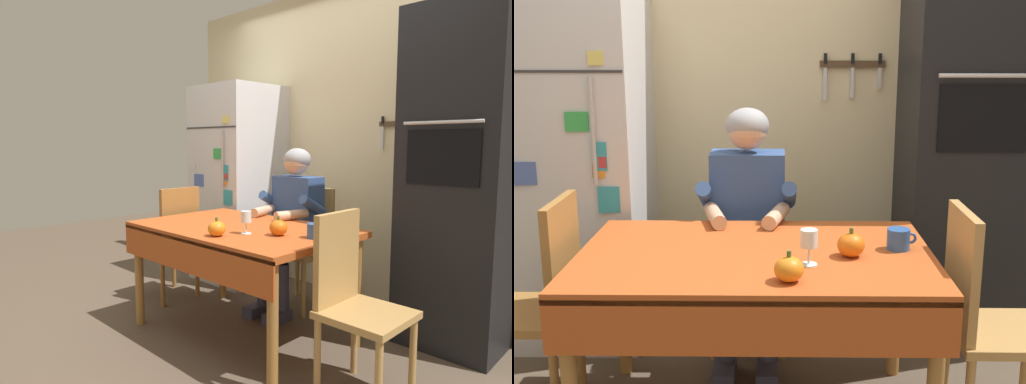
% 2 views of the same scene
% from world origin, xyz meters
% --- Properties ---
extents(back_wall_assembly, '(3.70, 0.13, 2.60)m').
position_xyz_m(back_wall_assembly, '(0.05, 1.35, 1.30)').
color(back_wall_assembly, beige).
rests_on(back_wall_assembly, ground).
extents(refrigerator, '(0.68, 0.71, 1.80)m').
position_xyz_m(refrigerator, '(-0.95, 0.96, 0.90)').
color(refrigerator, silver).
rests_on(refrigerator, ground).
extents(wall_oven, '(0.60, 0.64, 2.10)m').
position_xyz_m(wall_oven, '(1.05, 1.00, 1.05)').
color(wall_oven, black).
rests_on(wall_oven, ground).
extents(dining_table, '(1.40, 0.90, 0.74)m').
position_xyz_m(dining_table, '(0.00, 0.08, 0.66)').
color(dining_table, '#9E6B33').
rests_on(dining_table, ground).
extents(chair_behind_person, '(0.40, 0.40, 0.93)m').
position_xyz_m(chair_behind_person, '(-0.06, 0.87, 0.51)').
color(chair_behind_person, tan).
rests_on(chair_behind_person, ground).
extents(seated_person, '(0.47, 0.55, 1.25)m').
position_xyz_m(seated_person, '(-0.06, 0.68, 0.74)').
color(seated_person, '#38384C').
rests_on(seated_person, ground).
extents(chair_right_side, '(0.40, 0.40, 0.93)m').
position_xyz_m(chair_right_side, '(0.90, 0.03, 0.51)').
color(chair_right_side, tan).
rests_on(chair_right_side, ground).
extents(chair_left_side, '(0.40, 0.40, 0.93)m').
position_xyz_m(chair_left_side, '(-0.90, 0.18, 0.51)').
color(chair_left_side, '#9E6B33').
rests_on(chair_left_side, ground).
extents(coffee_mug, '(0.12, 0.09, 0.09)m').
position_xyz_m(coffee_mug, '(0.57, 0.14, 0.78)').
color(coffee_mug, '#2D569E').
rests_on(coffee_mug, dining_table).
extents(wine_glass, '(0.07, 0.07, 0.14)m').
position_xyz_m(wine_glass, '(0.20, -0.05, 0.84)').
color(wine_glass, white).
rests_on(wine_glass, dining_table).
extents(pumpkin_large, '(0.11, 0.11, 0.12)m').
position_xyz_m(pumpkin_large, '(0.37, 0.05, 0.79)').
color(pumpkin_large, orange).
rests_on(pumpkin_large, dining_table).
extents(pumpkin_medium, '(0.10, 0.10, 0.11)m').
position_xyz_m(pumpkin_medium, '(0.13, -0.22, 0.79)').
color(pumpkin_medium, orange).
rests_on(pumpkin_medium, dining_table).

